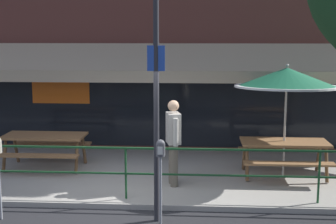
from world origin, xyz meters
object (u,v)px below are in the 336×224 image
patio_umbrella_centre (287,78)px  parking_meter_far (161,156)px  street_sign_pole (156,106)px  picnic_table_left (45,142)px  pedestrian_walking (173,138)px  picnic_table_centre (284,148)px

patio_umbrella_centre → parking_meter_far: size_ratio=1.67×
patio_umbrella_centre → street_sign_pole: 3.43m
parking_meter_far → picnic_table_left: bearing=135.9°
picnic_table_left → parking_meter_far: 3.95m
patio_umbrella_centre → street_sign_pole: street_sign_pole is taller
patio_umbrella_centre → picnic_table_left: bearing=177.3°
pedestrian_walking → picnic_table_centre: bearing=17.4°
picnic_table_left → pedestrian_walking: pedestrian_walking is taller
picnic_table_left → picnic_table_centre: bearing=-3.1°
picnic_table_centre → patio_umbrella_centre: bearing=90.0°
pedestrian_walking → street_sign_pole: size_ratio=0.46×
picnic_table_centre → parking_meter_far: size_ratio=1.27×
patio_umbrella_centre → parking_meter_far: bearing=-134.1°
street_sign_pole → patio_umbrella_centre: bearing=43.4°
picnic_table_left → street_sign_pole: bearing=-43.4°
picnic_table_centre → pedestrian_walking: (-2.30, -0.72, 0.35)m
picnic_table_left → parking_meter_far: bearing=-44.1°
picnic_table_left → patio_umbrella_centre: 5.43m
picnic_table_left → street_sign_pole: (2.74, -2.59, 1.23)m
picnic_table_left → parking_meter_far: (2.82, -2.73, 0.44)m
picnic_table_centre → pedestrian_walking: pedestrian_walking is taller
parking_meter_far → pedestrian_walking: bearing=86.3°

